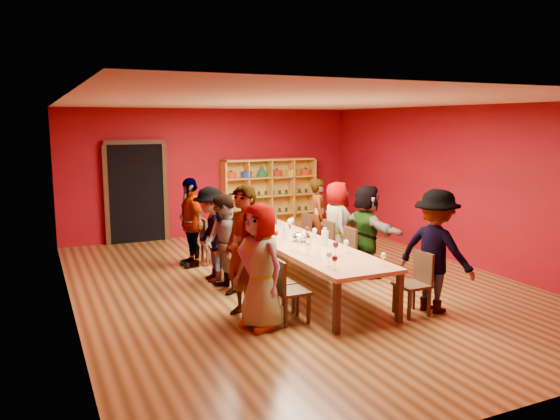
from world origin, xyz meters
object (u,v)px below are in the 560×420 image
(chair_person_left_4, at_px, (209,238))
(chair_person_right_0, at_px, (417,280))
(chair_person_left_0, at_px, (286,287))
(chair_person_right_3, at_px, (324,242))
(chair_person_right_4, at_px, (302,233))
(spittoon_bowl, at_px, (302,237))
(person_right_2, at_px, (366,231))
(person_left_1, at_px, (243,252))
(shelving_unit, at_px, (269,192))
(wine_bottle, at_px, (275,218))
(person_left_2, at_px, (224,244))
(person_right_3, at_px, (337,225))
(person_right_0, at_px, (436,251))
(chair_person_left_1, at_px, (272,278))
(chair_person_right_2, at_px, (345,251))
(chair_person_left_3, at_px, (228,250))
(person_left_4, at_px, (191,222))
(person_right_4, at_px, (319,218))
(person_left_3, at_px, (211,234))
(chair_person_left_2, at_px, (243,260))
(person_left_0, at_px, (260,266))
(tasting_table, at_px, (296,243))

(chair_person_left_4, distance_m, chair_person_right_0, 4.28)
(chair_person_left_0, height_order, chair_person_right_3, same)
(chair_person_right_4, bearing_deg, spittoon_bowl, -117.13)
(person_right_2, bearing_deg, person_left_1, 109.06)
(shelving_unit, relative_size, chair_person_left_4, 2.70)
(chair_person_right_0, height_order, wine_bottle, wine_bottle)
(person_right_2, bearing_deg, chair_person_right_0, 165.49)
(wine_bottle, bearing_deg, chair_person_left_4, 159.25)
(person_left_2, bearing_deg, person_right_3, 101.12)
(chair_person_left_0, height_order, person_right_2, person_right_2)
(person_right_0, bearing_deg, chair_person_left_1, 45.81)
(chair_person_right_0, height_order, chair_person_right_2, same)
(chair_person_left_3, xyz_separation_m, person_right_0, (2.14, -2.79, 0.38))
(chair_person_left_1, height_order, person_left_4, person_left_4)
(chair_person_left_1, bearing_deg, person_right_4, 50.26)
(chair_person_left_0, bearing_deg, wine_bottle, 68.43)
(chair_person_right_2, distance_m, chair_person_right_4, 1.63)
(person_left_3, relative_size, person_right_3, 1.01)
(chair_person_left_2, bearing_deg, chair_person_right_0, -48.91)
(chair_person_left_0, height_order, person_left_0, person_left_0)
(chair_person_left_0, bearing_deg, person_right_4, 54.74)
(person_left_0, bearing_deg, person_right_0, 61.55)
(chair_person_right_4, bearing_deg, chair_person_right_3, -90.00)
(chair_person_left_0, distance_m, person_left_1, 0.77)
(person_left_3, xyz_separation_m, chair_person_right_2, (2.12, -0.86, -0.31))
(chair_person_left_1, xyz_separation_m, person_left_3, (-0.30, 1.88, 0.31))
(person_right_3, relative_size, spittoon_bowl, 5.27)
(person_right_0, relative_size, person_right_2, 1.08)
(person_left_0, xyz_separation_m, chair_person_right_4, (2.20, 3.12, -0.34))
(chair_person_left_1, xyz_separation_m, person_left_2, (-0.32, 1.17, 0.29))
(person_left_2, height_order, chair_person_right_2, person_left_2)
(person_right_3, height_order, wine_bottle, person_right_3)
(chair_person_left_3, relative_size, person_left_4, 0.53)
(chair_person_left_2, relative_size, wine_bottle, 2.95)
(chair_person_right_0, bearing_deg, person_right_2, 77.23)
(person_right_2, bearing_deg, spittoon_bowl, 89.96)
(chair_person_left_2, xyz_separation_m, chair_person_right_4, (1.82, 1.48, 0.00))
(chair_person_right_3, height_order, wine_bottle, wine_bottle)
(chair_person_left_3, distance_m, spittoon_bowl, 1.36)
(shelving_unit, height_order, person_right_4, shelving_unit)
(chair_person_left_2, distance_m, person_right_4, 2.67)
(person_left_0, bearing_deg, person_right_3, 113.57)
(person_left_2, bearing_deg, wine_bottle, 129.31)
(chair_person_left_0, height_order, person_right_4, person_right_4)
(chair_person_right_4, bearing_deg, person_left_0, -125.24)
(tasting_table, height_order, person_right_0, person_right_0)
(chair_person_right_0, bearing_deg, shelving_unit, 85.60)
(chair_person_right_0, relative_size, chair_person_right_4, 1.00)
(person_left_4, xyz_separation_m, chair_person_right_4, (2.17, -0.31, -0.34))
(chair_person_left_0, relative_size, person_left_4, 0.53)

